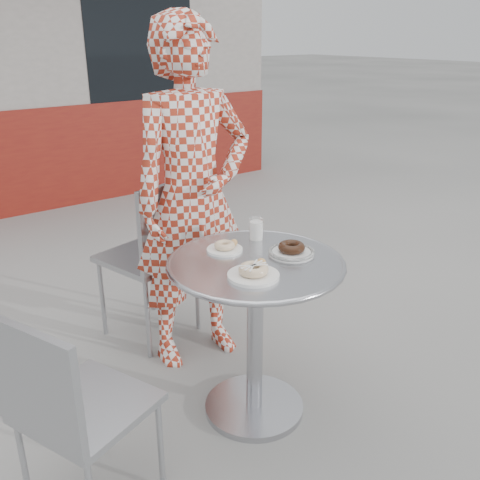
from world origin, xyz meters
TOP-DOWN VIEW (x-y plane):
  - ground at (0.00, 0.00)m, footprint 60.00×60.00m
  - bistro_table at (-0.02, -0.04)m, footprint 0.76×0.76m
  - chair_far at (-0.05, 0.87)m, footprint 0.55×0.55m
  - chair_left at (-0.83, -0.09)m, footprint 0.52×0.52m
  - seated_person at (0.05, 0.55)m, footprint 0.68×0.48m
  - plate_far at (-0.05, 0.13)m, footprint 0.16×0.16m
  - plate_near at (-0.12, -0.16)m, footprint 0.21×0.21m
  - plate_checker at (0.15, -0.07)m, footprint 0.20×0.20m
  - milk_cup at (0.14, 0.16)m, footprint 0.07×0.07m

SIDE VIEW (x-z plane):
  - ground at x=0.00m, z-range 0.00..0.00m
  - chair_left at x=-0.83m, z-range -0.16..0.69m
  - chair_far at x=-0.05m, z-range -0.18..0.77m
  - bistro_table at x=-0.02m, z-range 0.20..0.97m
  - plate_far at x=-0.05m, z-range 0.76..0.81m
  - plate_checker at x=0.15m, z-range 0.76..0.81m
  - plate_near at x=-0.12m, z-range 0.76..0.82m
  - milk_cup at x=0.14m, z-range 0.77..0.87m
  - seated_person at x=0.05m, z-range 0.00..1.77m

